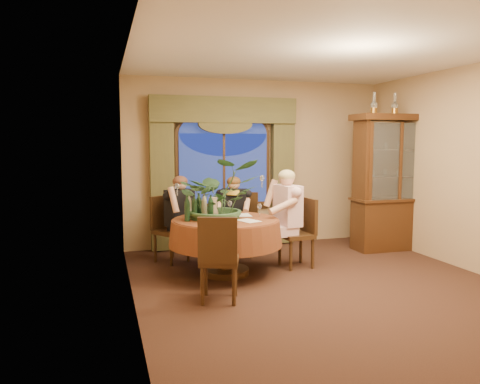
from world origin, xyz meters
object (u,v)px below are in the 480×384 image
object	(u,v)px
chair_front_left	(219,258)
centerpiece_plant	(218,168)
chair_back	(171,230)
oil_lamp_right	(415,104)
olive_bowl	(230,217)
stoneware_vase	(213,208)
oil_lamp_center	(395,104)
chair_right	(296,233)
person_pink	(288,218)
wine_bottle_2	(204,206)
wine_bottle_3	(199,205)
wine_bottle_1	(211,207)
wine_bottle_4	(187,208)
person_scarf	(234,216)
wine_bottle_0	(194,207)
dining_table	(226,247)
chair_back_right	(242,225)
oil_lamp_left	(374,103)
wine_bottle_5	(189,206)
china_cabinet	(392,183)
person_back	(180,219)

from	to	relation	value
chair_front_left	centerpiece_plant	bearing A→B (deg)	95.34
centerpiece_plant	chair_back	bearing A→B (deg)	124.09
oil_lamp_right	olive_bowl	bearing A→B (deg)	-167.93
stoneware_vase	chair_front_left	bearing A→B (deg)	-99.77
oil_lamp_right	olive_bowl	world-z (taller)	oil_lamp_right
oil_lamp_center	chair_right	xyz separation A→B (m)	(-1.94, -0.59, -1.89)
oil_lamp_center	person_pink	bearing A→B (deg)	-164.90
wine_bottle_2	wine_bottle_3	size ratio (longest dim) A/B	1.00
wine_bottle_1	oil_lamp_center	bearing A→B (deg)	12.56
stoneware_vase	wine_bottle_4	bearing A→B (deg)	-158.32
oil_lamp_right	person_scarf	size ratio (longest dim) A/B	0.27
chair_right	wine_bottle_0	size ratio (longest dim) A/B	2.91
chair_front_left	wine_bottle_1	bearing A→B (deg)	101.07
dining_table	chair_back_right	xyz separation A→B (m)	(0.53, 0.97, 0.10)
oil_lamp_center	wine_bottle_0	world-z (taller)	oil_lamp_center
oil_lamp_left	wine_bottle_2	bearing A→B (deg)	-168.47
person_scarf	wine_bottle_2	world-z (taller)	person_scarf
dining_table	oil_lamp_left	distance (m)	3.36
oil_lamp_right	wine_bottle_5	bearing A→B (deg)	-172.07
olive_bowl	oil_lamp_left	bearing A→B (deg)	15.52
olive_bowl	oil_lamp_right	bearing A→B (deg)	12.07
chair_right	wine_bottle_2	world-z (taller)	wine_bottle_2
chair_back_right	olive_bowl	size ratio (longest dim) A/B	5.87
china_cabinet	wine_bottle_1	size ratio (longest dim) A/B	6.67
china_cabinet	oil_lamp_center	size ratio (longest dim) A/B	6.47
oil_lamp_left	oil_lamp_center	world-z (taller)	same
oil_lamp_center	wine_bottle_5	bearing A→B (deg)	-171.21
chair_back	person_back	size ratio (longest dim) A/B	0.75
person_scarf	wine_bottle_3	xyz separation A→B (m)	(-0.70, -0.75, 0.29)
wine_bottle_0	chair_back	bearing A→B (deg)	102.23
oil_lamp_right	stoneware_vase	size ratio (longest dim) A/B	1.22
oil_lamp_left	stoneware_vase	bearing A→B (deg)	-168.03
oil_lamp_center	wine_bottle_4	world-z (taller)	oil_lamp_center
chair_back	centerpiece_plant	size ratio (longest dim) A/B	0.80
dining_table	chair_back_right	world-z (taller)	chair_back_right
chair_back_right	wine_bottle_4	xyz separation A→B (m)	(-1.04, -1.02, 0.44)
chair_right	wine_bottle_3	world-z (taller)	wine_bottle_3
oil_lamp_center	olive_bowl	bearing A→B (deg)	-166.41
wine_bottle_3	oil_lamp_center	bearing A→B (deg)	8.20
centerpiece_plant	wine_bottle_4	xyz separation A→B (m)	(-0.44, -0.14, -0.50)
person_back	wine_bottle_1	world-z (taller)	person_back
person_back	centerpiece_plant	xyz separation A→B (m)	(0.40, -0.71, 0.78)
dining_table	wine_bottle_1	distance (m)	0.58
dining_table	stoneware_vase	size ratio (longest dim) A/B	5.39
china_cabinet	wine_bottle_1	xyz separation A→B (m)	(-3.20, -0.71, -0.19)
oil_lamp_right	olive_bowl	size ratio (longest dim) A/B	2.08
wine_bottle_0	wine_bottle_4	distance (m)	0.13
chair_back_right	chair_front_left	size ratio (longest dim) A/B	1.00
oil_lamp_right	person_back	xyz separation A→B (m)	(-3.86, 0.12, -1.73)
oil_lamp_left	chair_back	size ratio (longest dim) A/B	0.35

